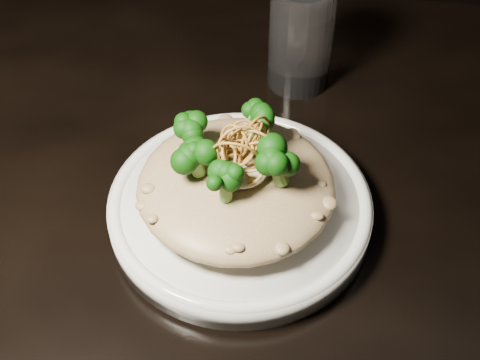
% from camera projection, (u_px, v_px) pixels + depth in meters
% --- Properties ---
extents(table, '(1.10, 0.80, 0.75)m').
position_uv_depth(table, '(234.00, 246.00, 0.75)').
color(table, black).
rests_on(table, ground).
extents(plate, '(0.26, 0.26, 0.03)m').
position_uv_depth(plate, '(240.00, 209.00, 0.66)').
color(plate, silver).
rests_on(plate, table).
extents(risotto, '(0.19, 0.19, 0.04)m').
position_uv_depth(risotto, '(236.00, 186.00, 0.63)').
color(risotto, brown).
rests_on(risotto, plate).
extents(broccoli, '(0.11, 0.11, 0.04)m').
position_uv_depth(broccoli, '(235.00, 150.00, 0.60)').
color(broccoli, black).
rests_on(broccoli, risotto).
extents(cheese, '(0.05, 0.05, 0.01)m').
position_uv_depth(cheese, '(241.00, 167.00, 0.61)').
color(cheese, white).
rests_on(cheese, risotto).
extents(shallots, '(0.05, 0.05, 0.03)m').
position_uv_depth(shallots, '(244.00, 145.00, 0.59)').
color(shallots, brown).
rests_on(shallots, cheese).
extents(drinking_glass, '(0.10, 0.10, 0.13)m').
position_uv_depth(drinking_glass, '(301.00, 36.00, 0.77)').
color(drinking_glass, silver).
rests_on(drinking_glass, table).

